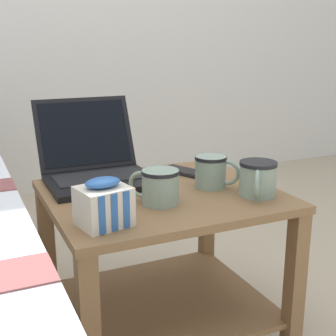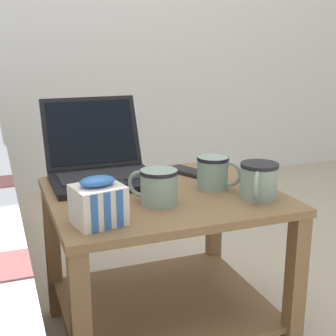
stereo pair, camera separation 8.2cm
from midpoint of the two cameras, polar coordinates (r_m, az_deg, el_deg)
bedside_table at (r=1.37m, az=1.12°, el=-9.50°), size 0.63×0.54×0.47m
laptop at (r=1.44m, az=-6.65°, el=0.52°), size 0.31×0.34×0.23m
mug_front_left at (r=1.21m, az=0.70°, el=-2.07°), size 0.12×0.11×0.09m
mug_front_right at (r=1.34m, az=7.34°, el=-0.36°), size 0.11×0.11×0.09m
mug_mid_center at (r=1.28m, az=12.82°, el=-1.31°), size 0.11×0.13×0.09m
snack_bag at (r=1.08m, az=-6.35°, el=-4.23°), size 0.13×0.12×0.11m
cell_phone at (r=1.50m, az=4.10°, el=-0.45°), size 0.13×0.17×0.01m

